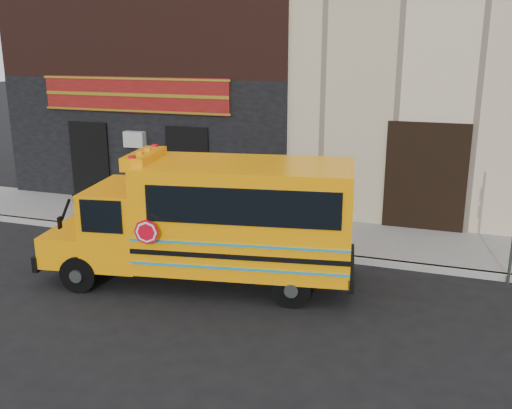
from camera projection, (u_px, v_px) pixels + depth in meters
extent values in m
plane|color=black|center=(216.00, 289.00, 12.45)|extent=(120.00, 120.00, 0.00)
cube|color=#979892|center=(255.00, 248.00, 14.80)|extent=(40.00, 0.20, 0.15)
cube|color=slate|center=(272.00, 231.00, 16.17)|extent=(40.00, 3.00, 0.15)
cube|color=beige|center=(327.00, 16.00, 20.37)|extent=(20.00, 10.00, 12.00)
cube|color=black|center=(139.00, 141.00, 18.50)|extent=(10.00, 0.30, 4.00)
cube|color=black|center=(133.00, 29.00, 17.56)|extent=(10.00, 0.28, 3.00)
cube|color=#5C100D|center=(134.00, 95.00, 17.94)|extent=(6.50, 0.12, 1.10)
cube|color=black|center=(91.00, 161.00, 19.13)|extent=(1.30, 0.10, 2.50)
cube|color=black|center=(188.00, 168.00, 18.00)|extent=(1.30, 0.10, 2.50)
cylinder|color=black|center=(79.00, 274.00, 12.28)|extent=(0.84, 0.41, 0.80)
cylinder|color=black|center=(115.00, 244.00, 14.08)|extent=(0.84, 0.41, 0.80)
cylinder|color=black|center=(292.00, 288.00, 11.56)|extent=(0.84, 0.41, 0.80)
cylinder|color=black|center=(300.00, 255.00, 13.36)|extent=(0.84, 0.41, 0.80)
cube|color=#FF9705|center=(79.00, 241.00, 13.14)|extent=(1.32, 2.14, 0.70)
cube|color=black|center=(57.00, 249.00, 13.30)|extent=(0.46, 2.04, 0.35)
cube|color=#FF9705|center=(122.00, 222.00, 12.84)|extent=(1.53, 2.27, 1.70)
cube|color=black|center=(97.00, 204.00, 12.82)|extent=(0.36, 1.78, 0.90)
cube|color=#FF9705|center=(247.00, 215.00, 12.31)|extent=(4.80, 2.92, 2.25)
cube|color=black|center=(351.00, 267.00, 12.23)|extent=(0.49, 2.19, 0.30)
cube|color=black|center=(241.00, 207.00, 11.11)|extent=(3.85, 0.69, 0.75)
cube|color=#FF9705|center=(144.00, 158.00, 12.35)|extent=(0.76, 1.66, 0.28)
cylinder|color=red|center=(146.00, 232.00, 11.37)|extent=(0.52, 0.12, 0.52)
imported|color=black|center=(213.00, 251.00, 13.39)|extent=(1.70, 0.97, 0.98)
imported|color=#101832|center=(215.00, 232.00, 13.30)|extent=(0.64, 0.79, 1.87)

